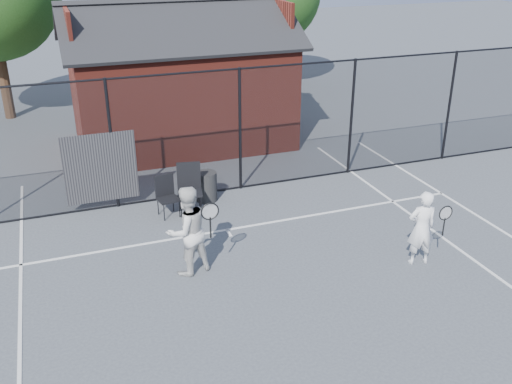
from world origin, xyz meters
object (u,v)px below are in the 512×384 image
object	(u,v)px
clubhouse	(180,89)
chair_left	(168,197)
waste_bin	(207,187)
chair_right	(190,190)
player_front	(422,228)
player_back	(187,231)

from	to	relation	value
clubhouse	chair_left	xyz separation A→B (m)	(-1.50, -4.90, -1.15)
chair_left	waste_bin	size ratio (longest dim) A/B	1.28
chair_right	waste_bin	world-z (taller)	chair_right
chair_left	waste_bin	bearing A→B (deg)	16.36
clubhouse	player_front	distance (m)	8.94
clubhouse	chair_right	distance (m)	5.11
clubhouse	player_back	distance (m)	7.55
player_back	chair_left	size ratio (longest dim) A/B	1.88
chair_left	waste_bin	xyz separation A→B (m)	(1.02, 0.50, -0.10)
waste_bin	chair_left	bearing A→B (deg)	-153.90
player_front	chair_left	world-z (taller)	player_front
player_back	waste_bin	distance (m)	3.19
player_front	clubhouse	bearing A→B (deg)	106.56
chair_left	waste_bin	world-z (taller)	chair_left
chair_left	player_back	bearing A→B (deg)	-103.20
player_front	waste_bin	bearing A→B (deg)	126.15
chair_left	clubhouse	bearing A→B (deg)	63.23
chair_right	waste_bin	bearing A→B (deg)	54.61
clubhouse	waste_bin	world-z (taller)	clubhouse
player_back	chair_left	world-z (taller)	player_back
player_front	waste_bin	world-z (taller)	player_front
clubhouse	waste_bin	bearing A→B (deg)	-96.23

